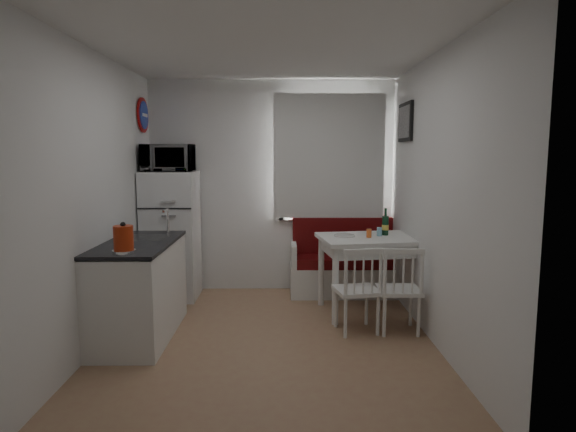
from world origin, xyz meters
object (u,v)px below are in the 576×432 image
bench (343,269)px  microwave (168,158)px  chair_right (401,281)px  kettle (124,239)px  wine_bottle (385,222)px  dining_table (373,245)px  chair_left (358,281)px  kitchen_counter (140,289)px  fridge (172,235)px

bench → microwave: (-2.06, -0.16, 1.35)m
microwave → chair_right: bearing=-25.9°
bench → microwave: microwave is taller
chair_right → kettle: 2.51m
wine_bottle → dining_table: bearing=-146.8°
chair_left → kettle: (-2.00, -0.55, 0.51)m
chair_left → kettle: bearing=-175.6°
bench → microwave: 2.47m
dining_table → kitchen_counter: bearing=-172.0°
chair_right → fridge: bearing=154.1°
kitchen_counter → chair_left: kitchen_counter is taller
chair_right → fridge: 2.73m
bench → kettle: bearing=-137.0°
chair_left → kettle: kettle is taller
bench → chair_right: bearing=-74.5°
bench → wine_bottle: bearing=-57.5°
kitchen_counter → microwave: 1.70m
wine_bottle → chair_left: bearing=-118.0°
chair_right → dining_table: bearing=104.0°
kitchen_counter → kettle: size_ratio=5.26×
kitchen_counter → bench: (2.08, 1.35, -0.15)m
bench → wine_bottle: 0.96m
kitchen_counter → dining_table: kitchen_counter is taller
chair_left → wine_bottle: size_ratio=1.56×
chair_left → fridge: 2.38m
kitchen_counter → dining_table: 2.41m
chair_left → fridge: size_ratio=0.31×
dining_table → wine_bottle: (0.15, 0.10, 0.24)m
chair_left → microwave: 2.61m
bench → wine_bottle: size_ratio=4.39×
bench → fridge: size_ratio=0.86×
kitchen_counter → chair_right: bearing=0.3°
chair_left → chair_right: chair_right is taller
microwave → wine_bottle: bearing=-9.9°
kitchen_counter → wine_bottle: 2.62m
kitchen_counter → wine_bottle: size_ratio=4.49×
dining_table → wine_bottle: size_ratio=4.09×
fridge → chair_left: bearing=-31.3°
microwave → wine_bottle: (2.43, -0.43, -0.68)m
kitchen_counter → bench: 2.48m
dining_table → microwave: (-2.28, 0.53, 0.92)m
bench → chair_right: size_ratio=2.86×
kettle → wine_bottle: 2.73m
fridge → kettle: fridge is taller
fridge → kettle: bearing=-89.0°
fridge → kettle: size_ratio=6.00×
wine_bottle → microwave: bearing=170.1°
kitchen_counter → microwave: bearing=89.1°
fridge → microwave: bearing=-90.0°
microwave → chair_left: bearing=-30.2°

